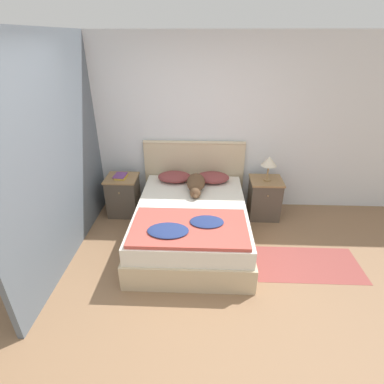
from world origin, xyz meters
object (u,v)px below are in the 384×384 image
(nightstand_left, at_px, (123,195))
(pillow_right, at_px, (213,177))
(bed, at_px, (191,223))
(dog, at_px, (196,184))
(pillow_left, at_px, (175,177))
(table_lamp, at_px, (269,162))
(book_stack, at_px, (121,176))
(nightstand_right, at_px, (264,198))

(nightstand_left, distance_m, pillow_right, 1.38)
(nightstand_left, bearing_deg, bed, -31.86)
(dog, bearing_deg, pillow_left, 138.65)
(table_lamp, bearing_deg, dog, -168.69)
(nightstand_left, distance_m, pillow_left, 0.84)
(nightstand_left, distance_m, book_stack, 0.33)
(nightstand_left, xyz_separation_m, nightstand_right, (2.14, 0.00, 0.00))
(dog, bearing_deg, table_lamp, 11.31)
(pillow_left, height_order, dog, dog)
(nightstand_right, relative_size, book_stack, 2.76)
(pillow_right, bearing_deg, nightstand_right, -5.13)
(nightstand_left, height_order, book_stack, book_stack)
(bed, relative_size, nightstand_right, 3.15)
(pillow_right, bearing_deg, nightstand_left, -177.02)
(nightstand_left, xyz_separation_m, table_lamp, (2.14, -0.01, 0.59))
(bed, distance_m, dog, 0.58)
(nightstand_left, distance_m, dog, 1.18)
(bed, distance_m, nightstand_right, 1.26)
(pillow_left, bearing_deg, pillow_right, 0.00)
(nightstand_left, height_order, nightstand_right, same)
(pillow_right, xyz_separation_m, table_lamp, (0.78, -0.08, 0.29))
(dog, relative_size, book_stack, 2.93)
(pillow_left, relative_size, pillow_right, 1.00)
(book_stack, bearing_deg, dog, -10.63)
(nightstand_left, bearing_deg, pillow_right, 2.98)
(nightstand_left, relative_size, pillow_left, 1.24)
(dog, distance_m, table_lamp, 1.08)
(pillow_right, xyz_separation_m, dog, (-0.24, -0.29, 0.03))
(nightstand_right, height_order, pillow_left, pillow_left)
(bed, xyz_separation_m, nightstand_right, (1.07, 0.66, 0.05))
(nightstand_right, bearing_deg, pillow_left, 177.02)
(nightstand_right, bearing_deg, book_stack, -179.77)
(nightstand_left, relative_size, dog, 0.94)
(dog, relative_size, table_lamp, 1.79)
(bed, height_order, pillow_left, pillow_left)
(pillow_right, height_order, book_stack, pillow_right)
(nightstand_right, xyz_separation_m, pillow_right, (-0.78, 0.07, 0.29))
(dog, height_order, book_stack, dog)
(pillow_left, bearing_deg, book_stack, -174.28)
(bed, xyz_separation_m, table_lamp, (1.07, 0.65, 0.63))
(book_stack, bearing_deg, pillow_left, 5.72)
(bed, height_order, dog, dog)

